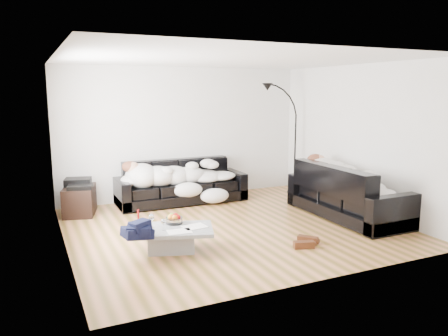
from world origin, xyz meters
name	(u,v)px	position (x,y,z in m)	size (l,w,h in m)	color
ground	(232,226)	(0.00, 0.00, 0.00)	(5.00, 5.00, 0.00)	brown
wall_back	(184,133)	(0.00, 2.25, 1.30)	(5.00, 0.02, 2.60)	silver
wall_left	(61,155)	(-2.50, 0.00, 1.30)	(0.02, 4.50, 2.60)	silver
wall_right	(358,138)	(2.50, 0.00, 1.30)	(0.02, 4.50, 2.60)	silver
ceiling	(232,59)	(0.00, 0.00, 2.60)	(5.00, 5.00, 0.00)	white
sofa_back	(181,182)	(-0.22, 1.80, 0.40)	(2.47, 0.85, 0.81)	black
sofa_right	(348,191)	(2.04, -0.33, 0.45)	(2.25, 0.96, 0.91)	black
sleeper_back	(182,171)	(-0.22, 1.75, 0.63)	(2.09, 0.72, 0.42)	silver
sleeper_right	(348,179)	(2.04, -0.33, 0.66)	(1.93, 0.81, 0.47)	silver
teal_cushion	(320,169)	(1.98, 0.37, 0.72)	(0.36, 0.30, 0.20)	#0C5A4C
coffee_table	(171,240)	(-1.22, -0.65, 0.16)	(1.11, 0.65, 0.32)	#939699
fruit_bowl	(174,219)	(-1.11, -0.47, 0.40)	(0.24, 0.24, 0.15)	white
wine_glass_a	(151,221)	(-1.44, -0.51, 0.42)	(0.08, 0.08, 0.19)	white
wine_glass_b	(149,225)	(-1.52, -0.66, 0.40)	(0.07, 0.07, 0.16)	white
wine_glass_c	(164,225)	(-1.33, -0.69, 0.40)	(0.06, 0.06, 0.15)	white
candle_left	(139,219)	(-1.60, -0.43, 0.44)	(0.04, 0.04, 0.24)	maroon
candle_right	(138,219)	(-1.60, -0.42, 0.44)	(0.04, 0.04, 0.23)	maroon
newspaper_a	(194,226)	(-0.91, -0.73, 0.33)	(0.32, 0.24, 0.01)	silver
newspaper_b	(179,231)	(-1.16, -0.84, 0.33)	(0.31, 0.22, 0.01)	silver
navy_jacket	(140,224)	(-1.69, -0.86, 0.50)	(0.38, 0.31, 0.19)	black
shoes	(306,242)	(0.55, -1.23, 0.05)	(0.48, 0.35, 0.11)	#472311
av_cabinet	(80,200)	(-2.12, 1.74, 0.25)	(0.50, 0.72, 0.50)	black
stereo	(79,183)	(-2.12, 1.74, 0.56)	(0.44, 0.34, 0.13)	black
floor_lamp	(295,145)	(2.23, 1.59, 1.01)	(0.73, 0.29, 2.02)	black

